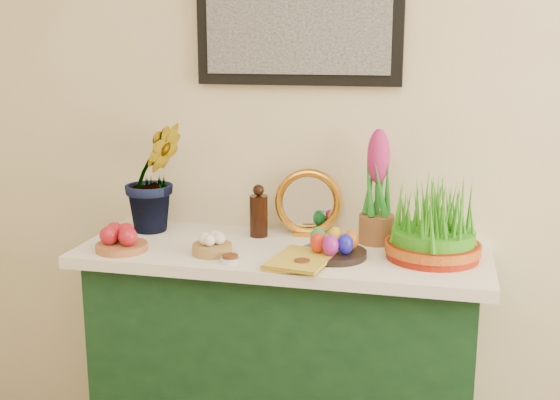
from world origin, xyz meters
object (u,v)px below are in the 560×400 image
(mirror, at_px, (308,203))
(sideboard, at_px, (283,371))
(hyacinth_green, at_px, (154,159))
(book, at_px, (275,256))
(wheatgrass_sabzeh, at_px, (434,225))

(mirror, bearing_deg, sideboard, -105.59)
(hyacinth_green, height_order, book, hyacinth_green)
(mirror, bearing_deg, book, -97.43)
(sideboard, height_order, hyacinth_green, hyacinth_green)
(sideboard, distance_m, wheatgrass_sabzeh, 0.76)
(sideboard, bearing_deg, book, -87.07)
(hyacinth_green, bearing_deg, book, -69.79)
(sideboard, bearing_deg, wheatgrass_sabzeh, -0.37)
(wheatgrass_sabzeh, bearing_deg, sideboard, 179.63)
(sideboard, xyz_separation_m, book, (0.01, -0.15, 0.48))
(hyacinth_green, height_order, mirror, hyacinth_green)
(sideboard, xyz_separation_m, mirror, (0.05, 0.18, 0.58))
(sideboard, relative_size, mirror, 5.18)
(mirror, relative_size, wheatgrass_sabzeh, 0.80)
(wheatgrass_sabzeh, bearing_deg, hyacinth_green, 173.59)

